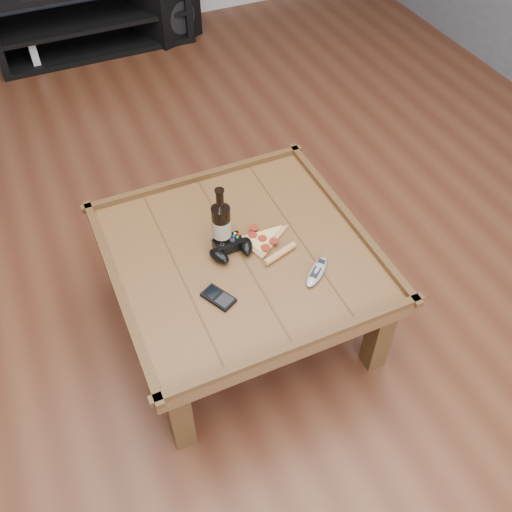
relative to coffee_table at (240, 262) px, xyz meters
name	(u,v)px	position (x,y,z in m)	size (l,w,h in m)	color
ground	(242,320)	(0.00, 0.00, -0.39)	(6.00, 6.00, 0.00)	#4E2616
baseboard	(89,27)	(0.00, 2.99, -0.34)	(5.00, 0.02, 0.10)	silver
coffee_table	(240,262)	(0.00, 0.00, 0.00)	(1.03, 1.03, 0.48)	#553518
media_console	(91,15)	(0.00, 2.75, -0.15)	(1.40, 0.45, 0.50)	black
beer_bottle	(221,224)	(-0.05, 0.07, 0.17)	(0.07, 0.07, 0.29)	black
game_controller	(231,248)	(-0.03, 0.01, 0.08)	(0.20, 0.13, 0.05)	black
pizza_slice	(265,242)	(0.11, 0.00, 0.07)	(0.24, 0.31, 0.03)	tan
smartphone	(218,297)	(-0.16, -0.18, 0.07)	(0.12, 0.14, 0.02)	black
remote_control	(317,272)	(0.22, -0.22, 0.07)	(0.16, 0.15, 0.02)	#91989E
subwoofer	(166,10)	(0.55, 2.73, -0.20)	(0.49, 0.49, 0.37)	black
game_console	(32,51)	(-0.46, 2.67, -0.28)	(0.11, 0.20, 0.24)	gray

